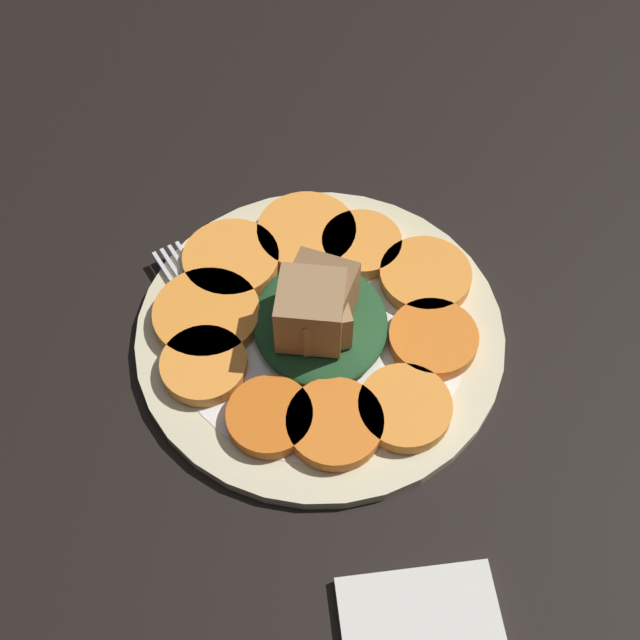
% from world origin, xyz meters
% --- Properties ---
extents(table_slab, '(1.20, 1.20, 0.02)m').
position_xyz_m(table_slab, '(0.00, 0.00, 0.01)').
color(table_slab, black).
rests_on(table_slab, ground).
extents(plate, '(0.27, 0.27, 0.01)m').
position_xyz_m(plate, '(0.00, 0.00, 0.03)').
color(plate, beige).
rests_on(plate, table_slab).
extents(carrot_slice_0, '(0.08, 0.08, 0.01)m').
position_xyz_m(carrot_slice_0, '(-0.07, -0.06, 0.04)').
color(carrot_slice_0, orange).
rests_on(carrot_slice_0, plate).
extents(carrot_slice_1, '(0.08, 0.08, 0.01)m').
position_xyz_m(carrot_slice_1, '(-0.02, -0.08, 0.04)').
color(carrot_slice_1, orange).
rests_on(carrot_slice_1, plate).
extents(carrot_slice_2, '(0.06, 0.06, 0.01)m').
position_xyz_m(carrot_slice_2, '(0.03, -0.09, 0.04)').
color(carrot_slice_2, orange).
rests_on(carrot_slice_2, plate).
extents(carrot_slice_3, '(0.06, 0.06, 0.01)m').
position_xyz_m(carrot_slice_3, '(0.07, -0.04, 0.04)').
color(carrot_slice_3, orange).
rests_on(carrot_slice_3, plate).
extents(carrot_slice_4, '(0.07, 0.07, 0.01)m').
position_xyz_m(carrot_slice_4, '(0.08, 0.00, 0.04)').
color(carrot_slice_4, orange).
rests_on(carrot_slice_4, plate).
extents(carrot_slice_5, '(0.06, 0.06, 0.01)m').
position_xyz_m(carrot_slice_5, '(0.08, 0.05, 0.04)').
color(carrot_slice_5, orange).
rests_on(carrot_slice_5, plate).
extents(carrot_slice_6, '(0.07, 0.07, 0.01)m').
position_xyz_m(carrot_slice_6, '(0.02, 0.08, 0.04)').
color(carrot_slice_6, orange).
rests_on(carrot_slice_6, plate).
extents(carrot_slice_7, '(0.07, 0.07, 0.01)m').
position_xyz_m(carrot_slice_7, '(-0.03, 0.09, 0.04)').
color(carrot_slice_7, orange).
rests_on(carrot_slice_7, plate).
extents(carrot_slice_8, '(0.06, 0.06, 0.01)m').
position_xyz_m(carrot_slice_8, '(-0.07, 0.04, 0.04)').
color(carrot_slice_8, orange).
rests_on(carrot_slice_8, plate).
extents(carrot_slice_9, '(0.08, 0.08, 0.01)m').
position_xyz_m(carrot_slice_9, '(-0.09, -0.00, 0.04)').
color(carrot_slice_9, orange).
rests_on(carrot_slice_9, plate).
extents(center_pile, '(0.11, 0.10, 0.06)m').
position_xyz_m(center_pile, '(0.00, -0.00, 0.06)').
color(center_pile, '#1E4723').
rests_on(center_pile, plate).
extents(fork, '(0.18, 0.09, 0.00)m').
position_xyz_m(fork, '(-0.01, -0.08, 0.03)').
color(fork, silver).
rests_on(fork, plate).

